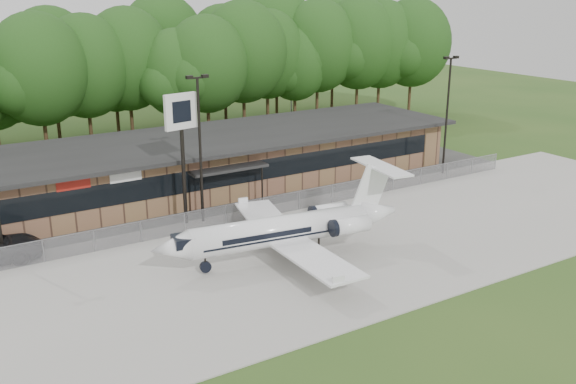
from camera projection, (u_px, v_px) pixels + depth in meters
ground at (419, 297)px, 34.06m from camera, size 160.00×160.00×0.00m
apron at (332, 247)px, 40.53m from camera, size 64.00×18.00×0.08m
parking_lot at (246, 198)px, 49.85m from camera, size 50.00×9.00×0.06m
terminal at (220, 159)px, 52.79m from camera, size 41.00×11.65×4.30m
fence at (275, 205)px, 45.98m from camera, size 46.00×0.04×1.52m
treeline at (141, 71)px, 65.80m from camera, size 72.00×12.00×15.00m
radio_mast at (291, 14)px, 80.18m from camera, size 0.20×0.20×25.00m
light_pole_mid at (200, 139)px, 43.10m from camera, size 1.55×0.30×10.23m
light_pole_right at (447, 107)px, 54.64m from camera, size 1.55×0.30×10.23m
business_jet at (289, 230)px, 38.17m from camera, size 15.77×14.11×5.31m
pole_sign at (181, 125)px, 42.47m from camera, size 2.39×0.68×9.09m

